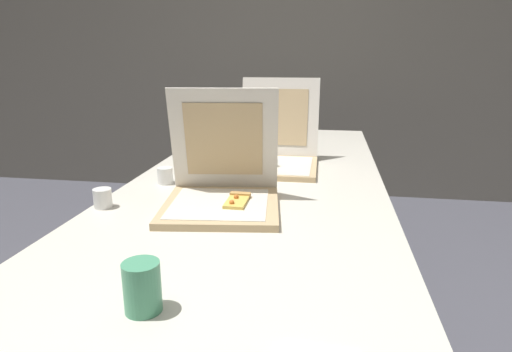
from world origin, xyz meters
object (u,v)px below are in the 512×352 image
Objects in this scene: pizza_box_middle at (275,155)px; cup_white_near_center at (165,176)px; pizza_box_front at (222,191)px; cup_white_far at (223,149)px; cup_white_mid at (200,164)px; cup_printed_front at (142,287)px; cup_white_near_left at (103,198)px; table at (258,188)px.

pizza_box_middle is 7.39× the size of cup_white_near_center.
pizza_box_front is 0.55m from pizza_box_middle.
cup_white_near_center is 0.51m from cup_white_far.
cup_printed_front reaches higher than cup_white_mid.
cup_white_mid is at bearing 66.35° from cup_white_near_center.
pizza_box_middle is 0.33m from cup_white_mid.
cup_white_near_left is 1.00× the size of cup_white_far.
pizza_box_middle reaches higher than table.
cup_white_far is at bearing 96.94° from cup_printed_front.
cup_white_mid is at bearing 166.50° from table.
cup_white_near_left is 0.62× the size of cup_printed_front.
pizza_box_middle is at bearing 51.80° from cup_white_near_left.
table is 0.96m from cup_printed_front.
pizza_box_front is 0.35m from cup_white_near_center.
pizza_box_front is at bearing 89.10° from cup_printed_front.
pizza_box_front is at bearing 10.47° from cup_white_near_left.
pizza_box_front reaches higher than cup_printed_front.
cup_white_mid is 0.62× the size of cup_printed_front.
pizza_box_middle is at bearing 71.31° from pizza_box_front.
cup_white_mid is (0.18, 0.48, 0.00)m from cup_white_near_left.
pizza_box_middle is at bearing -33.05° from cup_white_far.
cup_white_far is at bearing 78.30° from cup_white_near_center.
cup_white_mid is (-0.02, -0.32, 0.00)m from cup_white_far.
table is 38.69× the size of cup_white_near_center.
cup_white_far is at bearing 75.50° from cup_white_near_left.
cup_white_near_center is (-0.34, -0.13, 0.07)m from table.
cup_white_near_center is 0.21m from cup_white_mid.
cup_white_near_left and cup_white_near_center have the same top height.
cup_white_mid is (0.08, 0.19, 0.00)m from cup_white_near_center.
cup_white_near_left is at bearing -109.21° from cup_white_near_center.
cup_printed_front is (0.37, -0.53, 0.02)m from cup_white_near_left.
pizza_box_middle is 0.50m from cup_white_near_center.
cup_white_far reaches higher than table.
pizza_box_front is 0.38m from cup_white_near_left.
table is 5.89× the size of pizza_box_front.
pizza_box_middle is at bearing 84.22° from cup_printed_front.
cup_printed_front is (0.16, -1.33, 0.02)m from cup_white_far.
cup_white_near_left is at bearing -104.50° from cup_white_far.
cup_printed_front is (-0.12, -1.14, -0.00)m from pizza_box_middle.
pizza_box_front is 6.57× the size of cup_white_near_center.
pizza_box_front reaches higher than cup_white_near_left.
cup_white_near_left is (-0.44, -0.42, 0.07)m from table.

